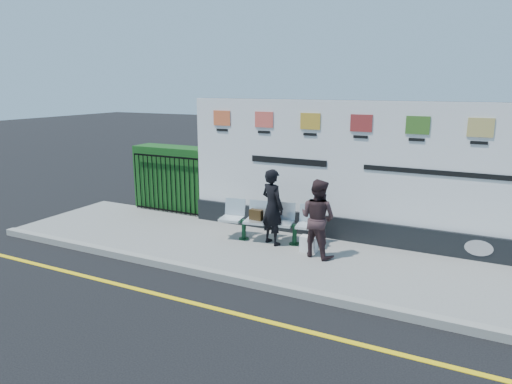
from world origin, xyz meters
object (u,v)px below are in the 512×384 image
billboard (359,182)px  woman_right (318,218)px  woman_left (272,207)px  bench (269,231)px

billboard → woman_right: size_ratio=5.15×
billboard → woman_left: bearing=-147.5°
bench → woman_left: (0.12, -0.08, 0.58)m
billboard → bench: 2.19m
woman_left → woman_right: bearing=-168.4°
billboard → bench: (-1.68, -0.92, -1.07)m
bench → woman_right: 1.36m
woman_right → billboard: bearing=-96.3°
bench → woman_right: size_ratio=1.40×
woman_right → bench: bearing=-0.8°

